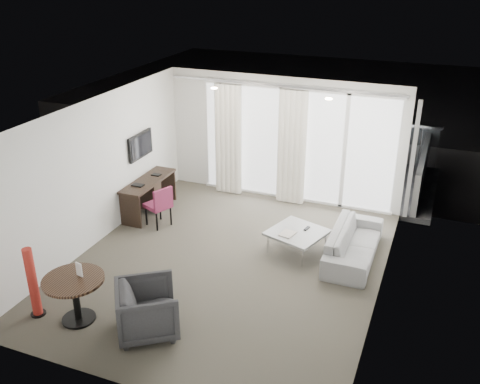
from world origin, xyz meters
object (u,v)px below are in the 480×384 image
at_px(tub_armchair, 148,309).
at_px(coffee_table, 297,241).
at_px(round_table, 76,299).
at_px(red_lamp, 33,282).
at_px(rattan_chair_b, 382,158).
at_px(sofa, 354,243).
at_px(desk, 149,196).
at_px(rattan_chair_a, 330,161).
at_px(desk_chair, 158,206).

xyz_separation_m(tub_armchair, coffee_table, (1.29, 2.88, -0.18)).
distance_m(round_table, red_lamp, 0.67).
xyz_separation_m(round_table, rattan_chair_b, (3.21, 7.33, 0.03)).
relative_size(coffee_table, rattan_chair_b, 1.17).
xyz_separation_m(sofa, rattan_chair_b, (-0.12, 4.15, 0.10)).
xyz_separation_m(desk, rattan_chair_a, (3.00, 3.04, 0.09)).
bearing_deg(round_table, sofa, 43.65).
relative_size(round_table, sofa, 0.46).
bearing_deg(rattan_chair_a, desk_chair, -138.87).
relative_size(round_table, tub_armchair, 1.05).
xyz_separation_m(red_lamp, sofa, (3.96, 3.30, -0.27)).
bearing_deg(round_table, rattan_chair_a, 71.57).
distance_m(red_lamp, tub_armchair, 1.74).
bearing_deg(coffee_table, red_lamp, -133.73).
height_order(desk, coffee_table, desk).
bearing_deg(rattan_chair_a, tub_armchair, -112.27).
bearing_deg(coffee_table, rattan_chair_a, 93.44).
xyz_separation_m(desk, desk_chair, (0.45, -0.44, 0.06)).
bearing_deg(rattan_chair_b, rattan_chair_a, -136.48).
bearing_deg(sofa, rattan_chair_b, 1.63).
relative_size(desk_chair, rattan_chair_a, 0.92).
bearing_deg(rattan_chair_a, coffee_table, -99.18).
distance_m(desk, tub_armchair, 3.82).
height_order(desk, sofa, desk).
distance_m(desk_chair, round_table, 3.03).
bearing_deg(tub_armchair, coffee_table, -59.00).
height_order(coffee_table, rattan_chair_b, rattan_chair_b).
relative_size(round_table, red_lamp, 0.79).
bearing_deg(sofa, desk_chair, 92.65).
xyz_separation_m(desk, sofa, (4.17, -0.27, -0.07)).
height_order(sofa, rattan_chair_a, rattan_chair_a).
xyz_separation_m(desk, red_lamp, (0.22, -3.56, 0.20)).
relative_size(desk, rattan_chair_a, 1.68).
distance_m(desk_chair, rattan_chair_b, 5.63).
bearing_deg(rattan_chair_b, desk_chair, -125.19).
bearing_deg(coffee_table, round_table, -128.15).
bearing_deg(tub_armchair, sofa, -71.41).
relative_size(round_table, rattan_chair_a, 0.97).
height_order(desk_chair, tub_armchair, desk_chair).
bearing_deg(tub_armchair, rattan_chair_a, -44.54).
height_order(coffee_table, sofa, sofa).
height_order(desk, rattan_chair_b, rattan_chair_b).
relative_size(desk_chair, round_table, 0.95).
bearing_deg(red_lamp, coffee_table, 46.27).
relative_size(desk, round_table, 1.73).
bearing_deg(round_table, red_lamp, -169.39).
distance_m(desk_chair, red_lamp, 3.14).
bearing_deg(desk, coffee_table, -7.60).
bearing_deg(desk, rattan_chair_a, 45.33).
bearing_deg(round_table, desk_chair, 97.37).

